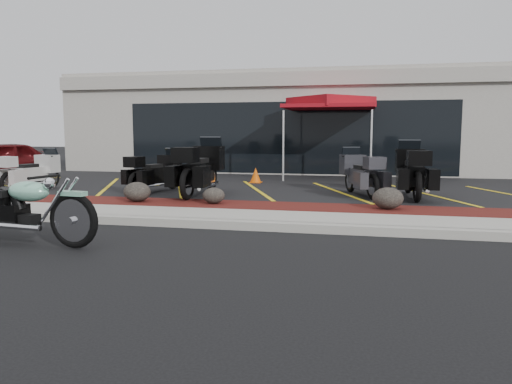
% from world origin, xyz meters
% --- Properties ---
extents(ground, '(90.00, 90.00, 0.00)m').
position_xyz_m(ground, '(0.00, 0.00, 0.00)').
color(ground, black).
rests_on(ground, ground).
extents(curb, '(24.00, 0.25, 0.15)m').
position_xyz_m(curb, '(0.00, 0.90, 0.07)').
color(curb, gray).
rests_on(curb, ground).
extents(sidewalk, '(24.00, 1.20, 0.15)m').
position_xyz_m(sidewalk, '(0.00, 1.60, 0.07)').
color(sidewalk, gray).
rests_on(sidewalk, ground).
extents(mulch_bed, '(24.00, 1.20, 0.16)m').
position_xyz_m(mulch_bed, '(0.00, 2.80, 0.08)').
color(mulch_bed, '#370F0C').
rests_on(mulch_bed, ground).
extents(upper_lot, '(26.00, 9.60, 0.15)m').
position_xyz_m(upper_lot, '(0.00, 8.20, 0.07)').
color(upper_lot, black).
rests_on(upper_lot, ground).
extents(dealership_building, '(18.00, 8.16, 4.00)m').
position_xyz_m(dealership_building, '(0.00, 14.47, 2.01)').
color(dealership_building, gray).
rests_on(dealership_building, ground).
extents(boulder_left, '(0.62, 0.52, 0.44)m').
position_xyz_m(boulder_left, '(-2.12, 2.73, 0.38)').
color(boulder_left, black).
rests_on(boulder_left, mulch_bed).
extents(boulder_mid, '(0.50, 0.41, 0.35)m').
position_xyz_m(boulder_mid, '(-0.34, 2.79, 0.34)').
color(boulder_mid, black).
rests_on(boulder_mid, mulch_bed).
extents(boulder_right, '(0.62, 0.52, 0.44)m').
position_xyz_m(boulder_right, '(3.33, 2.80, 0.38)').
color(boulder_right, black).
rests_on(boulder_right, mulch_bed).
extents(hero_cruiser, '(3.19, 1.14, 1.10)m').
position_xyz_m(hero_cruiser, '(-1.28, -1.09, 0.55)').
color(hero_cruiser, '#79BC9E').
rests_on(hero_cruiser, ground).
extents(touring_white, '(1.04, 2.03, 1.13)m').
position_xyz_m(touring_white, '(-5.68, 4.76, 0.71)').
color(touring_white, beige).
rests_on(touring_white, upper_lot).
extents(touring_black_front, '(1.29, 2.08, 1.13)m').
position_xyz_m(touring_black_front, '(-2.32, 5.34, 0.72)').
color(touring_black_front, black).
rests_on(touring_black_front, upper_lot).
extents(touring_black_mid, '(0.95, 2.48, 1.44)m').
position_xyz_m(touring_black_mid, '(-1.10, 5.01, 0.87)').
color(touring_black_mid, black).
rests_on(touring_black_mid, upper_lot).
extents(touring_grey, '(1.48, 2.17, 1.18)m').
position_xyz_m(touring_grey, '(2.50, 5.61, 0.74)').
color(touring_grey, '#2F3035').
rests_on(touring_grey, upper_lot).
extents(touring_black_rear, '(0.99, 2.39, 1.37)m').
position_xyz_m(touring_black_rear, '(3.95, 5.67, 0.84)').
color(touring_black_rear, black).
rests_on(touring_black_rear, upper_lot).
extents(traffic_cone, '(0.44, 0.44, 0.46)m').
position_xyz_m(traffic_cone, '(-0.45, 7.52, 0.38)').
color(traffic_cone, '#D05106').
rests_on(traffic_cone, upper_lot).
extents(popup_canopy, '(3.04, 3.04, 2.73)m').
position_xyz_m(popup_canopy, '(1.66, 9.61, 2.62)').
color(popup_canopy, silver).
rests_on(popup_canopy, upper_lot).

